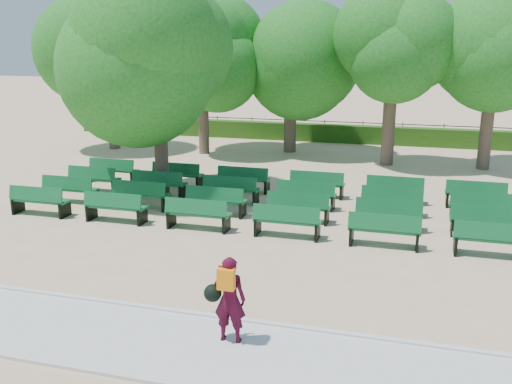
{
  "coord_description": "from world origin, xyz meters",
  "views": [
    {
      "loc": [
        5.71,
        -15.4,
        5.05
      ],
      "look_at": [
        1.62,
        -1.0,
        1.1
      ],
      "focal_mm": 40.0,
      "sensor_mm": 36.0,
      "label": 1
    }
  ],
  "objects": [
    {
      "name": "paving",
      "position": [
        0.0,
        -7.4,
        0.03
      ],
      "size": [
        30.0,
        2.2,
        0.06
      ],
      "primitive_type": "cube",
      "color": "silver",
      "rests_on": "ground"
    },
    {
      "name": "bench_array",
      "position": [
        1.33,
        0.85,
        0.09
      ],
      "size": [
        1.83,
        0.69,
        1.13
      ],
      "rotation": [
        0.0,
        0.0,
        -0.07
      ],
      "color": "#10602F",
      "rests_on": "ground"
    },
    {
      "name": "fence",
      "position": [
        0.0,
        14.4,
        0.0
      ],
      "size": [
        26.0,
        0.1,
        1.02
      ],
      "primitive_type": null,
      "color": "black",
      "rests_on": "ground"
    },
    {
      "name": "tree_among",
      "position": [
        -2.49,
        1.82,
        4.56
      ],
      "size": [
        4.99,
        4.99,
        6.83
      ],
      "color": "brown",
      "rests_on": "ground"
    },
    {
      "name": "curb",
      "position": [
        0.0,
        -6.25,
        0.05
      ],
      "size": [
        30.0,
        0.12,
        0.1
      ],
      "primitive_type": "cube",
      "color": "silver",
      "rests_on": "ground"
    },
    {
      "name": "tree_line",
      "position": [
        0.0,
        10.0,
        0.0
      ],
      "size": [
        21.8,
        6.8,
        7.04
      ],
      "primitive_type": null,
      "color": "#227321",
      "rests_on": "ground"
    },
    {
      "name": "ground",
      "position": [
        0.0,
        0.0,
        0.0
      ],
      "size": [
        120.0,
        120.0,
        0.0
      ],
      "primitive_type": "plane",
      "color": "tan"
    },
    {
      "name": "person",
      "position": [
        2.83,
        -7.0,
        0.85
      ],
      "size": [
        0.73,
        0.44,
        1.53
      ],
      "rotation": [
        0.0,
        0.0,
        3.19
      ],
      "color": "#3F091D",
      "rests_on": "ground"
    },
    {
      "name": "hedge",
      "position": [
        0.0,
        14.0,
        0.45
      ],
      "size": [
        26.0,
        0.7,
        0.9
      ],
      "primitive_type": "cube",
      "color": "#265114",
      "rests_on": "ground"
    }
  ]
}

